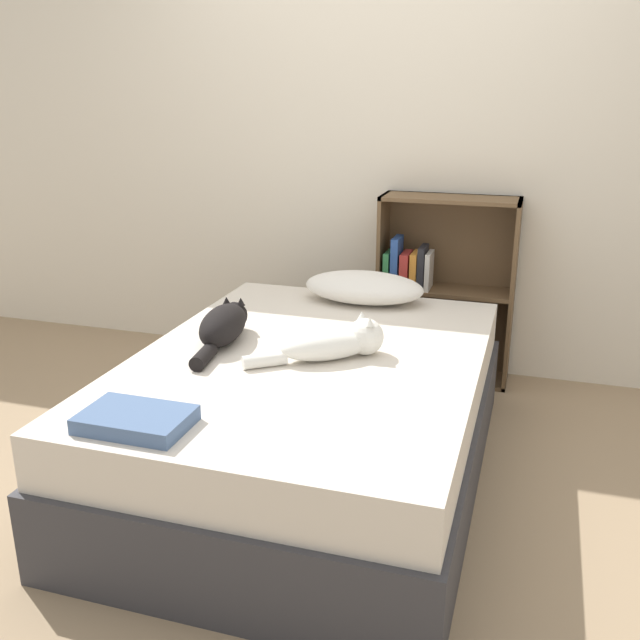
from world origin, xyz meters
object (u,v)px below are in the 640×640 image
(cat_light, at_px, (337,343))
(bookshelf, at_px, (440,284))
(bed, at_px, (310,417))
(pillow, at_px, (364,287))
(cat_dark, at_px, (224,325))

(cat_light, xyz_separation_m, bookshelf, (0.22, 1.24, -0.08))
(bookshelf, bearing_deg, cat_light, -100.24)
(bed, relative_size, bookshelf, 1.90)
(bed, relative_size, pillow, 3.24)
(cat_light, distance_m, cat_dark, 0.50)
(bed, height_order, pillow, pillow)
(cat_light, relative_size, bookshelf, 0.49)
(bed, bearing_deg, pillow, 87.54)
(pillow, xyz_separation_m, cat_light, (0.08, -0.75, -0.01))
(bed, bearing_deg, cat_dark, 174.01)
(cat_light, bearing_deg, bed, 145.54)
(pillow, bearing_deg, bed, -92.46)
(cat_light, xyz_separation_m, cat_dark, (-0.50, 0.04, 0.01))
(pillow, xyz_separation_m, cat_dark, (-0.42, -0.71, -0.00))
(pillow, xyz_separation_m, bookshelf, (0.30, 0.49, -0.09))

